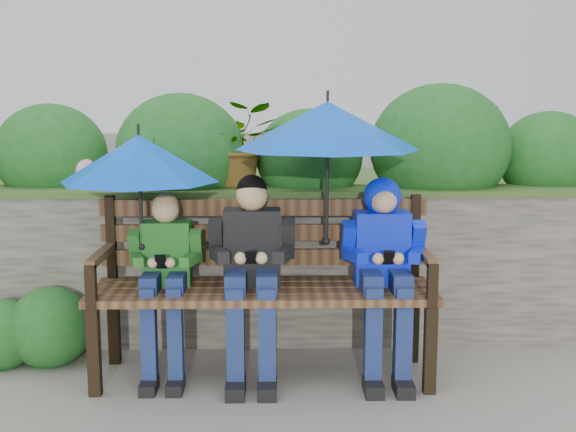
{
  "coord_description": "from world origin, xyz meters",
  "views": [
    {
      "loc": [
        -0.07,
        -3.95,
        1.61
      ],
      "look_at": [
        0.0,
        0.1,
        0.95
      ],
      "focal_mm": 45.0,
      "sensor_mm": 36.0,
      "label": 1
    }
  ],
  "objects_px": {
    "boy_left": "(165,272)",
    "umbrella_left": "(139,159)",
    "park_bench": "(263,275)",
    "boy_right": "(384,258)",
    "boy_middle": "(252,265)",
    "umbrella_right": "(327,126)"
  },
  "relations": [
    {
      "from": "park_bench",
      "to": "boy_middle",
      "type": "distance_m",
      "value": 0.14
    },
    {
      "from": "boy_middle",
      "to": "umbrella_left",
      "type": "xyz_separation_m",
      "value": [
        -0.63,
        0.03,
        0.6
      ]
    },
    {
      "from": "park_bench",
      "to": "boy_right",
      "type": "height_order",
      "value": "boy_right"
    },
    {
      "from": "umbrella_left",
      "to": "umbrella_right",
      "type": "distance_m",
      "value": 1.07
    },
    {
      "from": "boy_right",
      "to": "umbrella_left",
      "type": "height_order",
      "value": "umbrella_left"
    },
    {
      "from": "umbrella_left",
      "to": "boy_left",
      "type": "bearing_deg",
      "value": -9.57
    },
    {
      "from": "park_bench",
      "to": "boy_middle",
      "type": "height_order",
      "value": "boy_middle"
    },
    {
      "from": "boy_right",
      "to": "umbrella_left",
      "type": "bearing_deg",
      "value": 179.26
    },
    {
      "from": "boy_left",
      "to": "umbrella_right",
      "type": "distance_m",
      "value": 1.24
    },
    {
      "from": "park_bench",
      "to": "umbrella_right",
      "type": "relative_size",
      "value": 1.87
    },
    {
      "from": "boy_left",
      "to": "boy_right",
      "type": "distance_m",
      "value": 1.25
    },
    {
      "from": "boy_right",
      "to": "umbrella_left",
      "type": "distance_m",
      "value": 1.5
    },
    {
      "from": "park_bench",
      "to": "boy_left",
      "type": "xyz_separation_m",
      "value": [
        -0.56,
        -0.08,
        0.04
      ]
    },
    {
      "from": "boy_middle",
      "to": "umbrella_left",
      "type": "height_order",
      "value": "umbrella_left"
    },
    {
      "from": "boy_right",
      "to": "park_bench",
      "type": "bearing_deg",
      "value": 173.39
    },
    {
      "from": "boy_right",
      "to": "umbrella_left",
      "type": "xyz_separation_m",
      "value": [
        -1.38,
        0.02,
        0.57
      ]
    },
    {
      "from": "park_bench",
      "to": "umbrella_left",
      "type": "bearing_deg",
      "value": -174.84
    },
    {
      "from": "boy_left",
      "to": "boy_middle",
      "type": "height_order",
      "value": "boy_middle"
    },
    {
      "from": "boy_left",
      "to": "boy_middle",
      "type": "bearing_deg",
      "value": -1.23
    },
    {
      "from": "boy_left",
      "to": "umbrella_left",
      "type": "relative_size",
      "value": 1.21
    },
    {
      "from": "boy_left",
      "to": "park_bench",
      "type": "bearing_deg",
      "value": 8.57
    },
    {
      "from": "boy_left",
      "to": "boy_middle",
      "type": "distance_m",
      "value": 0.5
    }
  ]
}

